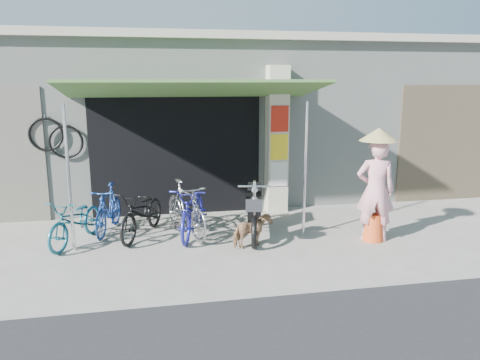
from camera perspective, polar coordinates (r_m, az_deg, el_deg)
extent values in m
plane|color=gray|center=(7.55, 2.97, -8.96)|extent=(80.00, 80.00, 0.00)
cube|color=#A9AFA6|center=(12.10, -2.80, 7.54)|extent=(12.00, 5.00, 3.50)
cube|color=#BEB6A2|center=(12.09, -2.89, 16.22)|extent=(12.30, 5.30, 0.16)
cube|color=black|center=(9.54, -7.74, 3.19)|extent=(3.40, 0.06, 2.50)
cube|color=black|center=(9.68, -7.63, -0.90)|extent=(3.06, 0.04, 1.10)
torus|color=black|center=(9.58, -20.45, 4.38)|extent=(0.65, 0.05, 0.65)
cylinder|color=silver|center=(9.56, -20.57, 6.29)|extent=(0.02, 0.02, 0.12)
torus|color=black|center=(9.62, -22.58, 5.15)|extent=(0.65, 0.05, 0.65)
cylinder|color=silver|center=(9.62, -22.71, 7.05)|extent=(0.02, 0.02, 0.12)
cube|color=beige|center=(9.71, 4.47, 4.90)|extent=(0.42, 0.42, 3.00)
cube|color=red|center=(9.45, 4.87, 7.44)|extent=(0.36, 0.02, 0.52)
cube|color=yellow|center=(9.52, 4.81, 4.02)|extent=(0.36, 0.02, 0.52)
cube|color=silver|center=(9.61, 4.75, 0.71)|extent=(0.36, 0.02, 0.50)
cube|color=#3F672E|center=(8.53, -5.56, 10.96)|extent=(4.60, 1.88, 0.35)
cylinder|color=silver|center=(7.84, -20.14, 0.09)|extent=(0.05, 0.05, 2.36)
cylinder|color=silver|center=(8.17, 7.93, 1.18)|extent=(0.05, 0.05, 2.36)
cube|color=brown|center=(11.66, 24.37, 4.08)|extent=(2.60, 0.06, 2.60)
imported|color=#175769|center=(8.33, -19.32, -4.69)|extent=(1.12, 1.62, 0.81)
imported|color=#204293|center=(8.75, -15.75, -3.45)|extent=(0.72, 1.50, 0.87)
imported|color=black|center=(8.40, -11.80, -3.93)|extent=(1.18, 1.73, 0.86)
imported|color=#9D9DA1|center=(8.32, -6.61, -3.49)|extent=(0.97, 1.68, 0.98)
imported|color=navy|center=(8.33, -5.71, -3.66)|extent=(1.08, 1.84, 0.91)
imported|color=tan|center=(7.73, 1.47, -6.26)|extent=(0.72, 0.53, 0.55)
torus|color=black|center=(7.68, 1.73, -6.43)|extent=(0.21, 0.55, 0.54)
torus|color=black|center=(8.95, 1.77, -3.73)|extent=(0.21, 0.55, 0.54)
cube|color=black|center=(8.29, 1.75, -4.47)|extent=(0.44, 1.00, 0.10)
cube|color=black|center=(8.58, 1.77, -2.35)|extent=(0.38, 0.61, 0.35)
cube|color=black|center=(8.53, 1.78, -0.96)|extent=(0.36, 0.60, 0.09)
cube|color=black|center=(7.77, 1.75, -3.42)|extent=(0.24, 0.15, 0.57)
cylinder|color=silver|center=(7.50, 1.76, -0.77)|extent=(0.52, 0.15, 0.03)
cube|color=silver|center=(7.39, 1.75, -2.94)|extent=(0.30, 0.26, 0.20)
imported|color=pink|center=(8.23, 16.18, -1.23)|extent=(0.73, 0.58, 1.76)
cone|color=#D64A1E|center=(8.40, 15.92, -5.56)|extent=(0.38, 0.38, 0.46)
cone|color=tan|center=(8.07, 16.58, 5.35)|extent=(0.64, 0.64, 0.22)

